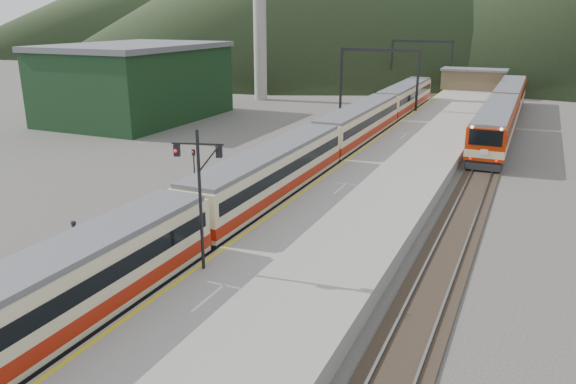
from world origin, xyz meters
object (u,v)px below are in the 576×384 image
at_px(main_train, 324,147).
at_px(second_train, 504,109).
at_px(worker, 75,235).
at_px(signal_mast, 200,186).

distance_m(main_train, second_train, 26.88).
xyz_separation_m(main_train, second_train, (11.50, 24.30, 0.16)).
bearing_deg(worker, second_train, -89.94).
relative_size(main_train, signal_mast, 11.92).
height_order(second_train, signal_mast, signal_mast).
height_order(main_train, second_train, second_train).
distance_m(main_train, signal_mast, 21.18).
xyz_separation_m(signal_mast, worker, (-8.42, 1.01, -4.01)).
bearing_deg(signal_mast, worker, 173.14).
bearing_deg(worker, main_train, -85.53).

